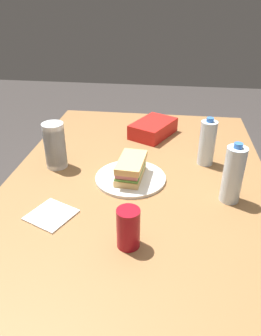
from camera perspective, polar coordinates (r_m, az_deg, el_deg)
name	(u,v)px	position (r m, az deg, el deg)	size (l,w,h in m)	color
ground_plane	(136,309)	(1.70, 0.90, -23.74)	(8.00, 8.00, 0.00)	#383330
dining_table	(137,202)	(1.25, 1.13, -6.08)	(1.49, 0.99, 0.72)	olive
paper_plate	(130,178)	(1.22, 0.00, -1.79)	(0.27, 0.27, 0.01)	white
sandwich	(131,168)	(1.19, 0.05, 0.02)	(0.19, 0.11, 0.08)	#DBB26B
soda_can_red	(128,228)	(0.90, -0.39, -10.60)	(0.07, 0.07, 0.12)	maroon
chip_bag	(153,128)	(1.58, 4.02, 7.00)	(0.23, 0.15, 0.07)	red
water_bottle_tall	(233,175)	(1.11, 17.70, -1.12)	(0.07, 0.07, 0.21)	silver
plastic_cup_stack	(55,146)	(1.30, -13.23, 3.89)	(0.08, 0.08, 0.18)	silver
water_bottle_spare	(207,143)	(1.33, 13.42, 4.37)	(0.06, 0.06, 0.20)	silver
paper_napkin	(51,215)	(1.07, -13.86, -8.07)	(0.13, 0.13, 0.01)	white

